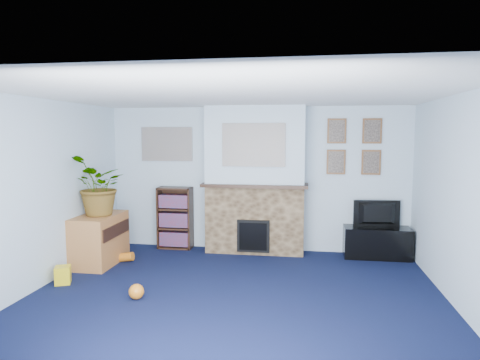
% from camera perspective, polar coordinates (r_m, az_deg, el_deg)
% --- Properties ---
extents(floor, '(5.00, 4.50, 0.01)m').
position_cam_1_polar(floor, '(5.28, -0.77, -15.49)').
color(floor, black).
rests_on(floor, ground).
extents(ceiling, '(5.00, 4.50, 0.01)m').
position_cam_1_polar(ceiling, '(4.94, -0.81, 11.40)').
color(ceiling, white).
rests_on(ceiling, wall_back).
extents(wall_back, '(5.00, 0.04, 2.40)m').
position_cam_1_polar(wall_back, '(7.18, 2.21, 0.14)').
color(wall_back, silver).
rests_on(wall_back, ground).
extents(wall_front, '(5.00, 0.04, 2.40)m').
position_cam_1_polar(wall_front, '(2.82, -8.54, -9.24)').
color(wall_front, silver).
rests_on(wall_front, ground).
extents(wall_left, '(0.04, 4.50, 2.40)m').
position_cam_1_polar(wall_left, '(5.92, -25.40, -1.72)').
color(wall_left, silver).
rests_on(wall_left, ground).
extents(wall_right, '(0.04, 4.50, 2.40)m').
position_cam_1_polar(wall_right, '(5.18, 27.66, -2.86)').
color(wall_right, silver).
rests_on(wall_right, ground).
extents(chimney_breast, '(1.72, 0.50, 2.40)m').
position_cam_1_polar(chimney_breast, '(6.98, 2.02, -0.17)').
color(chimney_breast, brown).
rests_on(chimney_breast, ground).
extents(collage_main, '(1.00, 0.03, 0.68)m').
position_cam_1_polar(collage_main, '(6.73, 1.82, 4.69)').
color(collage_main, gray).
rests_on(collage_main, chimney_breast).
extents(collage_left, '(0.90, 0.03, 0.58)m').
position_cam_1_polar(collage_left, '(7.47, -9.72, 4.74)').
color(collage_left, gray).
rests_on(collage_left, wall_back).
extents(portrait_tl, '(0.30, 0.03, 0.40)m').
position_cam_1_polar(portrait_tl, '(7.09, 12.78, 6.39)').
color(portrait_tl, brown).
rests_on(portrait_tl, wall_back).
extents(portrait_tr, '(0.30, 0.03, 0.40)m').
position_cam_1_polar(portrait_tr, '(7.15, 17.20, 6.27)').
color(portrait_tr, brown).
rests_on(portrait_tr, wall_back).
extents(portrait_bl, '(0.30, 0.03, 0.40)m').
position_cam_1_polar(portrait_bl, '(7.11, 12.68, 2.36)').
color(portrait_bl, brown).
rests_on(portrait_bl, wall_back).
extents(portrait_br, '(0.30, 0.03, 0.40)m').
position_cam_1_polar(portrait_br, '(7.16, 17.08, 2.27)').
color(portrait_br, brown).
rests_on(portrait_br, wall_back).
extents(tv_stand, '(1.03, 0.43, 0.49)m').
position_cam_1_polar(tv_stand, '(7.18, 17.78, -8.07)').
color(tv_stand, black).
rests_on(tv_stand, ground).
extents(television, '(0.73, 0.16, 0.42)m').
position_cam_1_polar(television, '(7.10, 17.88, -4.34)').
color(television, black).
rests_on(television, tv_stand).
extents(bookshelf, '(0.58, 0.28, 1.05)m').
position_cam_1_polar(bookshelf, '(7.43, -8.62, -5.17)').
color(bookshelf, black).
rests_on(bookshelf, ground).
extents(sideboard, '(0.53, 0.96, 0.75)m').
position_cam_1_polar(sideboard, '(6.84, -18.21, -7.69)').
color(sideboard, '#AD6B37').
rests_on(sideboard, ground).
extents(potted_plant, '(0.93, 1.00, 0.90)m').
position_cam_1_polar(potted_plant, '(6.63, -18.26, -0.71)').
color(potted_plant, '#26661E').
rests_on(potted_plant, sideboard).
extents(mantel_clock, '(0.09, 0.06, 0.13)m').
position_cam_1_polar(mantel_clock, '(6.94, 1.68, 0.09)').
color(mantel_clock, gold).
rests_on(mantel_clock, chimney_breast).
extents(mantel_candle, '(0.06, 0.06, 0.18)m').
position_cam_1_polar(mantel_candle, '(6.90, 4.47, 0.13)').
color(mantel_candle, '#B2BFC6').
rests_on(mantel_candle, chimney_breast).
extents(mantel_teddy, '(0.13, 0.13, 0.13)m').
position_cam_1_polar(mantel_teddy, '(7.02, -2.37, 0.12)').
color(mantel_teddy, gray).
rests_on(mantel_teddy, chimney_breast).
extents(mantel_can, '(0.05, 0.05, 0.11)m').
position_cam_1_polar(mantel_can, '(6.88, 7.87, -0.09)').
color(mantel_can, yellow).
rests_on(mantel_can, chimney_breast).
extents(green_crate, '(0.37, 0.32, 0.27)m').
position_cam_1_polar(green_crate, '(6.84, -18.41, -9.52)').
color(green_crate, '#198C26').
rests_on(green_crate, ground).
extents(toy_ball, '(0.18, 0.18, 0.18)m').
position_cam_1_polar(toy_ball, '(5.37, -13.65, -14.27)').
color(toy_ball, orange).
rests_on(toy_ball, ground).
extents(toy_block, '(0.25, 0.25, 0.23)m').
position_cam_1_polar(toy_block, '(6.17, -22.54, -11.67)').
color(toy_block, yellow).
rests_on(toy_block, ground).
extents(toy_tube, '(0.30, 0.13, 0.17)m').
position_cam_1_polar(toy_tube, '(6.90, -15.19, -9.90)').
color(toy_tube, orange).
rests_on(toy_tube, ground).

